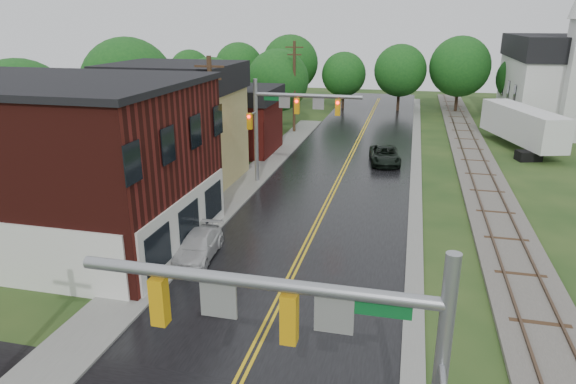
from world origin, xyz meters
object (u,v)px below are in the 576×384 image
at_px(brick_building, 55,163).
at_px(utility_pole_b, 212,129).
at_px(church, 565,71).
at_px(utility_pole_c, 294,86).
at_px(tree_left_b, 130,87).
at_px(traffic_signal_far, 286,113).
at_px(tree_left_c, 213,91).
at_px(tree_left_a, 23,114).
at_px(suv_dark, 385,155).
at_px(tree_left_e, 279,82).
at_px(pickup_white, 198,246).
at_px(semi_trailer, 522,125).
at_px(traffic_signal_near, 327,347).

bearing_deg(brick_building, utility_pole_b, 50.93).
distance_m(church, utility_pole_b, 41.55).
relative_size(brick_building, utility_pole_b, 1.59).
xyz_separation_m(utility_pole_c, tree_left_b, (-11.05, -12.10, 1.00)).
bearing_deg(brick_building, traffic_signal_far, 53.08).
xyz_separation_m(traffic_signal_far, tree_left_c, (-10.38, 12.90, -0.46)).
height_order(tree_left_a, suv_dark, tree_left_a).
bearing_deg(brick_building, church, 50.02).
relative_size(tree_left_e, suv_dark, 1.68).
height_order(pickup_white, semi_trailer, semi_trailer).
xyz_separation_m(tree_left_c, pickup_white, (9.05, -25.34, -3.91)).
bearing_deg(traffic_signal_near, suv_dark, 91.00).
xyz_separation_m(brick_building, tree_left_c, (-1.36, 24.90, 0.36)).
height_order(tree_left_a, pickup_white, tree_left_a).
xyz_separation_m(brick_building, utility_pole_b, (5.68, 7.00, 0.57)).
bearing_deg(tree_left_b, utility_pole_b, -41.86).
xyz_separation_m(tree_left_c, tree_left_e, (5.00, 6.00, 0.30)).
height_order(utility_pole_c, tree_left_a, utility_pole_c).
bearing_deg(utility_pole_c, utility_pole_b, -90.00).
bearing_deg(suv_dark, semi_trailer, 26.68).
bearing_deg(tree_left_b, semi_trailer, 17.21).
bearing_deg(semi_trailer, utility_pole_c, 174.19).
distance_m(traffic_signal_near, semi_trailer, 41.39).
relative_size(traffic_signal_far, tree_left_e, 0.90).
height_order(traffic_signal_far, utility_pole_c, utility_pole_c).
distance_m(traffic_signal_far, tree_left_e, 19.65).
bearing_deg(utility_pole_c, pickup_white, -86.11).
relative_size(brick_building, utility_pole_c, 1.59).
bearing_deg(suv_dark, brick_building, -136.93).
bearing_deg(tree_left_a, traffic_signal_far, 17.30).
height_order(utility_pole_c, pickup_white, utility_pole_c).
relative_size(church, tree_left_e, 2.45).
relative_size(tree_left_a, suv_dark, 1.79).
distance_m(church, tree_left_e, 29.91).
relative_size(tree_left_b, tree_left_c, 1.27).
relative_size(tree_left_c, tree_left_e, 0.94).
xyz_separation_m(church, tree_left_e, (-28.85, -7.84, -1.02)).
bearing_deg(traffic_signal_far, tree_left_b, 161.19).
height_order(brick_building, tree_left_c, brick_building).
distance_m(tree_left_b, suv_dark, 21.47).
bearing_deg(brick_building, traffic_signal_near, -39.17).
bearing_deg(church, traffic_signal_near, -107.72).
height_order(traffic_signal_far, tree_left_c, tree_left_c).
height_order(tree_left_e, pickup_white, tree_left_e).
relative_size(traffic_signal_near, pickup_white, 1.76).
height_order(tree_left_c, suv_dark, tree_left_c).
relative_size(tree_left_b, pickup_white, 2.32).
relative_size(traffic_signal_near, tree_left_e, 0.90).
relative_size(traffic_signal_near, utility_pole_c, 0.82).
relative_size(traffic_signal_near, traffic_signal_far, 1.00).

